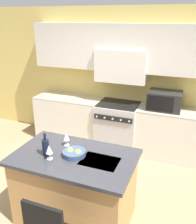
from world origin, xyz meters
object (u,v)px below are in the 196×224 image
range_stove (118,126)px  microwave (165,101)px  wine_glass_near (49,150)px  fruit_bowl (74,153)px  wine_bottle (46,147)px  wine_glass_far (66,137)px

range_stove → microwave: 1.06m
microwave → wine_glass_near: size_ratio=3.28×
fruit_bowl → microwave: bearing=68.8°
wine_glass_near → wine_bottle: bearing=143.9°
wine_bottle → wine_glass_far: (0.12, 0.30, 0.01)m
wine_glass_near → wine_glass_far: same height
range_stove → wine_bottle: (-0.26, -2.13, 0.58)m
range_stove → wine_glass_far: 1.93m
wine_glass_near → fruit_bowl: wine_glass_near is taller
microwave → wine_bottle: microwave is taller
microwave → wine_glass_far: 2.10m
microwave → fruit_bowl: 2.19m
range_stove → microwave: size_ratio=1.61×
wine_glass_far → wine_glass_near: bearing=-94.5°
range_stove → wine_bottle: 2.23m
wine_glass_near → wine_glass_far: bearing=85.5°
wine_glass_near → fruit_bowl: size_ratio=0.63×
range_stove → wine_glass_far: (-0.15, -1.83, 0.59)m
wine_glass_far → fruit_bowl: bearing=-43.2°
wine_glass_far → wine_bottle: bearing=-111.1°
fruit_bowl → wine_bottle: bearing=-161.3°
range_stove → wine_glass_far: size_ratio=5.30×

